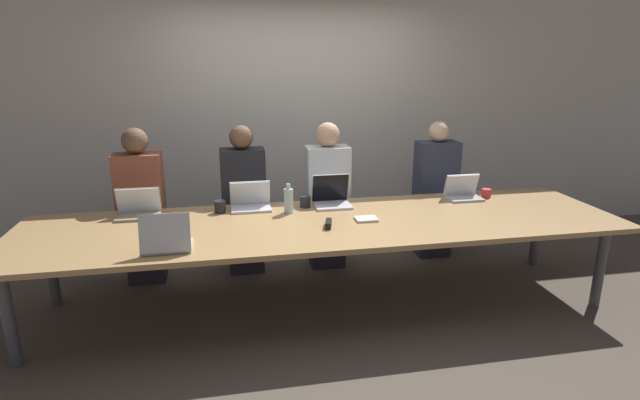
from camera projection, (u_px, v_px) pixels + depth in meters
name	position (u px, v px, depth m)	size (l,w,h in m)	color
ground_plane	(325.00, 304.00, 4.13)	(24.00, 24.00, 0.00)	brown
curtain_wall	(295.00, 113.00, 5.28)	(12.00, 0.06, 2.80)	beige
conference_table	(325.00, 227.00, 3.94)	(4.73, 1.22, 0.73)	tan
laptop_far_right	(463.00, 192.00, 4.54)	(0.31, 0.22, 0.22)	#B7B7BC
person_far_right	(435.00, 192.00, 4.99)	(0.40, 0.24, 1.37)	#2D2D38
cup_far_right	(486.00, 193.00, 4.59)	(0.09, 0.09, 0.08)	red
laptop_far_left	(138.00, 208.00, 4.04)	(0.35, 0.23, 0.23)	gray
person_far_left	(142.00, 209.00, 4.41)	(0.40, 0.24, 1.40)	#2D2D38
laptop_near_left	(166.00, 240.00, 3.32)	(0.33, 0.27, 0.27)	silver
laptop_far_midleft	(251.00, 201.00, 4.24)	(0.34, 0.24, 0.24)	silver
person_far_midleft	(244.00, 202.00, 4.62)	(0.40, 0.24, 1.39)	#2D2D38
cup_far_midleft	(220.00, 207.00, 4.14)	(0.09, 0.09, 0.10)	#232328
bottle_far_midleft	(289.00, 200.00, 4.12)	(0.08, 0.08, 0.25)	#ADD1E0
laptop_far_center	(331.00, 197.00, 4.34)	(0.32, 0.27, 0.27)	silver
person_far_center	(327.00, 198.00, 4.73)	(0.40, 0.24, 1.40)	#2D2D38
cup_far_center	(305.00, 202.00, 4.29)	(0.09, 0.09, 0.10)	#232328
stapler	(328.00, 224.00, 3.80)	(0.08, 0.16, 0.05)	black
notebook	(366.00, 219.00, 3.96)	(0.17, 0.14, 0.02)	silver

